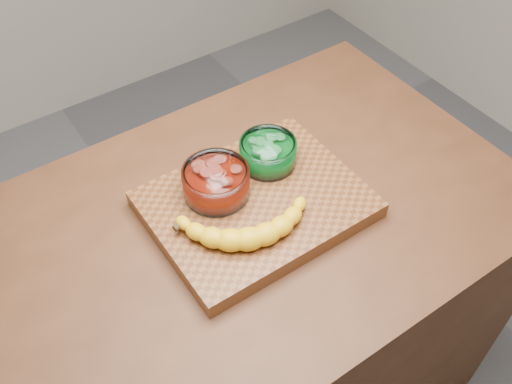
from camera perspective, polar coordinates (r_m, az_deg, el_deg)
ground at (r=2.03m, az=0.00°, el=-18.64°), size 3.50×3.50×0.00m
counter at (r=1.62m, az=0.00°, el=-12.23°), size 1.20×0.80×0.90m
cutting_board at (r=1.24m, az=0.00°, el=-1.25°), size 0.45×0.35×0.04m
bowl_red at (r=1.21m, az=-4.01°, el=0.96°), size 0.14×0.14×0.07m
bowl_green at (r=1.28m, az=1.20°, el=3.95°), size 0.13×0.13×0.06m
banana at (r=1.16m, az=-1.03°, el=-2.56°), size 0.29×0.19×0.04m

